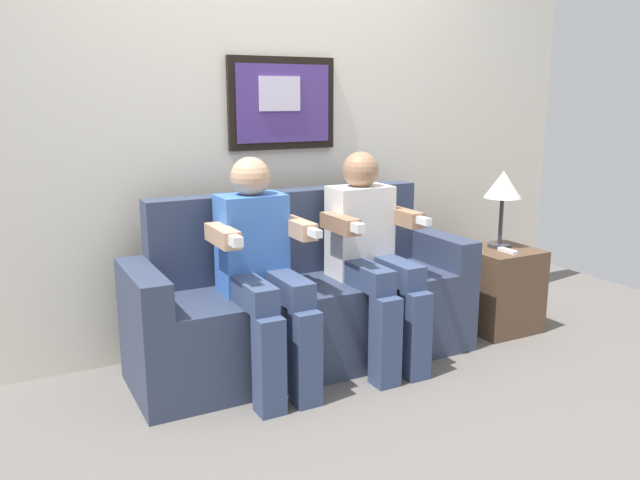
% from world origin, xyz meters
% --- Properties ---
extents(ground_plane, '(5.49, 5.49, 0.00)m').
position_xyz_m(ground_plane, '(0.00, 0.00, 0.00)').
color(ground_plane, '#66605B').
extents(back_wall_assembly, '(4.22, 0.10, 2.60)m').
position_xyz_m(back_wall_assembly, '(0.00, 0.76, 1.30)').
color(back_wall_assembly, silver).
rests_on(back_wall_assembly, ground_plane).
extents(couch, '(1.82, 0.58, 0.90)m').
position_xyz_m(couch, '(0.00, 0.33, 0.31)').
color(couch, '#333D56').
rests_on(couch, ground_plane).
extents(person_on_left, '(0.46, 0.56, 1.11)m').
position_xyz_m(person_on_left, '(-0.31, 0.16, 0.61)').
color(person_on_left, '#3F72CC').
rests_on(person_on_left, ground_plane).
extents(person_on_right, '(0.46, 0.56, 1.11)m').
position_xyz_m(person_on_right, '(0.31, 0.16, 0.61)').
color(person_on_right, white).
rests_on(person_on_right, ground_plane).
extents(side_table_right, '(0.40, 0.40, 0.50)m').
position_xyz_m(side_table_right, '(1.26, 0.22, 0.25)').
color(side_table_right, brown).
rests_on(side_table_right, ground_plane).
extents(table_lamp, '(0.22, 0.22, 0.46)m').
position_xyz_m(table_lamp, '(1.29, 0.26, 0.86)').
color(table_lamp, '#333338').
rests_on(table_lamp, side_table_right).
extents(spare_remote_on_table, '(0.04, 0.13, 0.02)m').
position_xyz_m(spare_remote_on_table, '(1.23, 0.13, 0.51)').
color(spare_remote_on_table, white).
rests_on(spare_remote_on_table, side_table_right).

